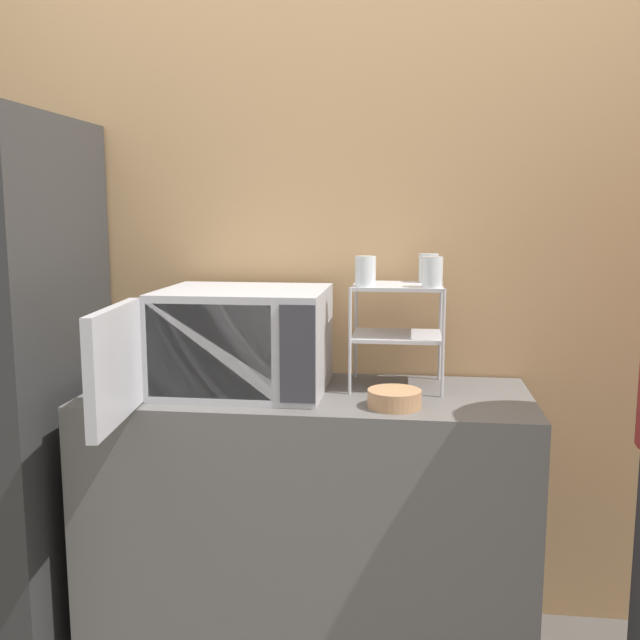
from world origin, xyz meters
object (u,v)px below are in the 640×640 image
(dish_rack, at_px, (397,313))
(glass_front_right, at_px, (432,272))
(glass_front_left, at_px, (365,271))
(glass_back_right, at_px, (429,268))
(bowl, at_px, (394,399))
(microwave, at_px, (239,341))

(dish_rack, relative_size, glass_front_right, 3.55)
(glass_front_right, bearing_deg, glass_front_left, 178.58)
(glass_front_right, bearing_deg, glass_back_right, 92.79)
(glass_front_right, distance_m, bowl, 0.42)
(microwave, bearing_deg, glass_front_right, 3.33)
(microwave, bearing_deg, glass_front_left, 5.78)
(glass_front_left, relative_size, glass_front_right, 1.00)
(bowl, bearing_deg, glass_back_right, 73.45)
(glass_back_right, bearing_deg, bowl, -106.55)
(microwave, relative_size, glass_front_right, 8.84)
(glass_front_left, xyz_separation_m, glass_front_right, (0.21, -0.01, 0.00))
(microwave, distance_m, dish_rack, 0.52)
(bowl, bearing_deg, microwave, 164.56)
(dish_rack, relative_size, glass_back_right, 3.55)
(microwave, relative_size, glass_front_left, 8.84)
(glass_front_left, bearing_deg, microwave, -174.22)
(glass_back_right, distance_m, glass_front_right, 0.16)
(glass_front_right, bearing_deg, bowl, -121.65)
(microwave, xyz_separation_m, bowl, (0.50, -0.14, -0.14))
(glass_back_right, relative_size, bowl, 0.60)
(microwave, distance_m, glass_front_left, 0.46)
(microwave, xyz_separation_m, glass_front_right, (0.61, 0.04, 0.22))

